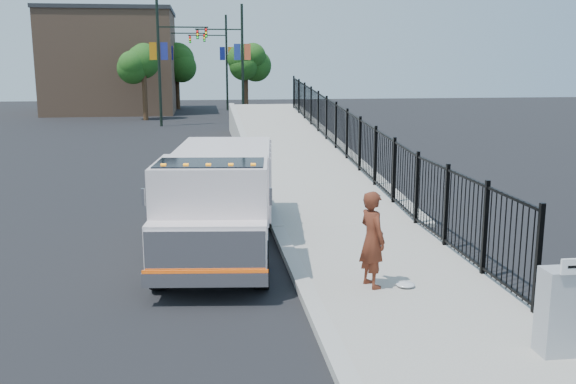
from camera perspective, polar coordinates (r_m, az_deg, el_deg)
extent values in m
plane|color=black|center=(12.22, 1.32, -8.49)|extent=(120.00, 120.00, 0.00)
cube|color=#9E998E|center=(10.87, 13.29, -11.09)|extent=(3.55, 12.00, 0.12)
cube|color=#ADAAA3|center=(10.36, 3.07, -11.83)|extent=(0.30, 12.00, 0.16)
cube|color=#9E998E|center=(27.93, 0.52, 2.95)|extent=(3.95, 24.06, 3.19)
cube|color=black|center=(24.16, 5.23, 3.70)|extent=(0.10, 28.00, 1.80)
cube|color=black|center=(14.71, -5.91, -3.02)|extent=(1.58, 6.23, 0.20)
cube|color=silver|center=(12.47, -6.74, -1.40)|extent=(2.34, 2.22, 1.81)
cube|color=silver|center=(11.50, -7.21, -4.88)|extent=(2.19, 0.87, 0.91)
cube|color=silver|center=(11.18, -7.38, -5.36)|extent=(2.08, 0.30, 0.77)
cube|color=silver|center=(11.25, -7.36, -7.68)|extent=(2.18, 0.40, 0.25)
cube|color=#FE540A|center=(11.20, -7.38, -7.03)|extent=(2.17, 0.28, 0.05)
cube|color=black|center=(12.14, -6.90, 0.86)|extent=(2.11, 1.39, 0.77)
cube|color=silver|center=(15.66, -5.64, 1.28)|extent=(2.58, 4.03, 1.54)
cube|color=silver|center=(11.67, -12.75, -0.46)|extent=(0.06, 0.06, 0.32)
cube|color=silver|center=(11.44, -1.55, -0.41)|extent=(0.06, 0.06, 0.32)
cube|color=orange|center=(11.87, -11.02, 2.36)|extent=(0.10, 0.08, 0.05)
cube|color=orange|center=(11.81, -9.06, 2.38)|extent=(0.10, 0.08, 0.05)
cube|color=orange|center=(11.76, -7.09, 2.40)|extent=(0.10, 0.08, 0.05)
cube|color=orange|center=(11.73, -5.10, 2.41)|extent=(0.10, 0.08, 0.05)
cube|color=orange|center=(11.71, -3.11, 2.43)|extent=(0.10, 0.08, 0.05)
cylinder|color=black|center=(12.25, -11.38, -6.43)|extent=(0.39, 0.93, 0.91)
cylinder|color=black|center=(12.06, -2.37, -6.48)|extent=(0.39, 0.93, 0.91)
cylinder|color=black|center=(16.48, -8.74, -1.66)|extent=(0.39, 0.93, 0.91)
cylinder|color=black|center=(16.35, -2.10, -1.65)|extent=(0.39, 0.93, 0.91)
cylinder|color=black|center=(17.45, -8.33, -0.91)|extent=(0.39, 0.93, 0.91)
cylinder|color=black|center=(17.32, -2.06, -0.89)|extent=(0.39, 0.93, 0.91)
imported|color=#5C2617|center=(11.77, 7.50, -4.19)|extent=(0.61, 0.75, 1.78)
cube|color=gray|center=(9.90, 23.00, -9.77)|extent=(0.55, 0.40, 1.25)
cube|color=white|center=(9.49, 24.02, -6.07)|extent=(0.35, 0.04, 0.22)
ellipsoid|color=silver|center=(12.09, 10.39, -8.08)|extent=(0.35, 0.35, 0.09)
cylinder|color=black|center=(42.70, -11.39, 11.10)|extent=(0.18, 0.18, 8.00)
cube|color=black|center=(42.69, -9.31, 14.27)|extent=(3.20, 0.08, 0.08)
cube|color=black|center=(42.66, -7.30, 13.85)|extent=(0.18, 0.22, 0.60)
cube|color=navy|center=(42.69, -10.96, 12.19)|extent=(0.45, 0.04, 1.10)
cube|color=#C2730E|center=(42.73, -11.91, 12.16)|extent=(0.45, 0.04, 1.10)
cylinder|color=black|center=(45.41, -4.07, 11.31)|extent=(0.18, 0.18, 8.00)
cube|color=black|center=(45.39, -6.19, 14.18)|extent=(3.20, 0.08, 0.08)
cube|color=black|center=(45.35, -8.05, 13.69)|extent=(0.18, 0.22, 0.60)
cube|color=#EA5C32|center=(45.44, -3.63, 12.33)|extent=(0.45, 0.04, 1.10)
cube|color=navy|center=(45.39, -4.53, 12.31)|extent=(0.45, 0.04, 1.10)
cylinder|color=black|center=(52.02, -10.81, 11.17)|extent=(0.18, 0.18, 8.00)
cube|color=black|center=(52.01, -9.09, 13.76)|extent=(3.20, 0.08, 0.08)
cube|color=black|center=(51.99, -7.45, 13.43)|extent=(0.18, 0.22, 0.60)
cube|color=#0F138C|center=(52.01, -10.45, 12.07)|extent=(0.45, 0.04, 1.10)
cube|color=#DBA808|center=(52.05, -11.23, 12.04)|extent=(0.45, 0.04, 1.10)
cylinder|color=black|center=(55.97, -5.47, 11.33)|extent=(0.18, 0.18, 8.00)
cube|color=black|center=(55.97, -7.20, 13.65)|extent=(3.20, 0.08, 0.08)
cube|color=black|center=(55.96, -8.70, 13.25)|extent=(0.18, 0.22, 0.60)
cube|color=orange|center=(55.99, -5.12, 12.16)|extent=(0.45, 0.04, 1.10)
cube|color=navy|center=(55.96, -5.85, 12.15)|extent=(0.45, 0.04, 1.10)
cylinder|color=#382314|center=(47.50, -12.60, 8.18)|extent=(0.36, 0.36, 3.20)
sphere|color=#194714|center=(47.43, -12.72, 11.07)|extent=(2.47, 2.47, 2.47)
cylinder|color=#382314|center=(49.93, -3.75, 8.58)|extent=(0.36, 0.36, 3.20)
sphere|color=#194714|center=(49.86, -3.79, 11.34)|extent=(2.24, 2.24, 2.24)
cylinder|color=#382314|center=(57.93, -9.77, 8.85)|extent=(0.36, 0.36, 3.20)
sphere|color=#194714|center=(57.87, -9.85, 11.23)|extent=(3.12, 3.12, 3.12)
cube|color=#8C664C|center=(55.80, -15.35, 10.98)|extent=(10.00, 10.00, 8.00)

